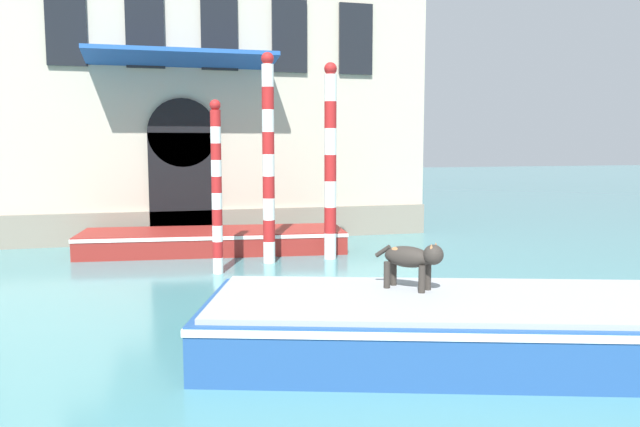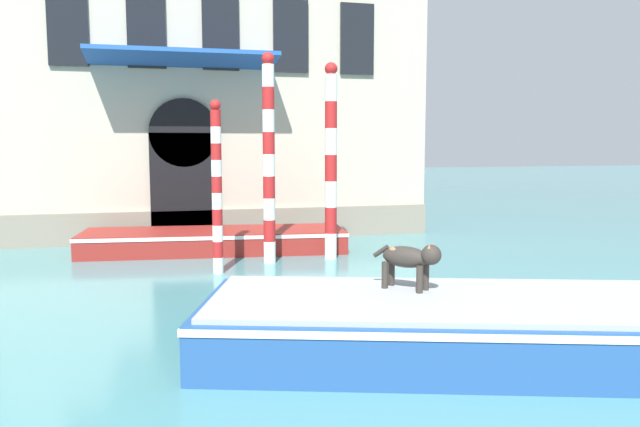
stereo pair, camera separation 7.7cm
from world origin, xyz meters
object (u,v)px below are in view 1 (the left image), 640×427
boat_moored_near_palazzo (214,240)px  mooring_pole_0 (268,158)px  mooring_pole_1 (330,161)px  boat_foreground (498,325)px  mooring_pole_2 (217,187)px  dog_on_deck (412,258)px

boat_moored_near_palazzo → mooring_pole_0: bearing=-53.3°
mooring_pole_0 → mooring_pole_1: (1.37, 0.13, -0.07)m
boat_foreground → mooring_pole_0: (-1.60, 6.44, 1.83)m
boat_foreground → mooring_pole_2: (-2.75, 5.63, 1.31)m
dog_on_deck → mooring_pole_1: bearing=131.7°
boat_foreground → mooring_pole_2: size_ratio=2.20×
boat_foreground → mooring_pole_2: 6.40m
boat_foreground → dog_on_deck: dog_on_deck is taller
mooring_pole_2 → mooring_pole_1: bearing=20.3°
boat_moored_near_palazzo → mooring_pole_1: bearing=-27.3°
boat_moored_near_palazzo → mooring_pole_1: size_ratio=1.46×
dog_on_deck → boat_moored_near_palazzo: size_ratio=0.12×
boat_moored_near_palazzo → mooring_pole_2: mooring_pole_2 is taller
dog_on_deck → boat_moored_near_palazzo: dog_on_deck is taller
mooring_pole_1 → dog_on_deck: bearing=-95.9°
boat_foreground → dog_on_deck: size_ratio=10.10×
mooring_pole_2 → mooring_pole_0: bearing=35.1°
boat_moored_near_palazzo → mooring_pole_1: (2.38, -1.56, 1.87)m
mooring_pole_1 → mooring_pole_2: (-2.53, -0.94, -0.45)m
dog_on_deck → mooring_pole_0: 5.94m
mooring_pole_0 → mooring_pole_1: 1.38m
boat_moored_near_palazzo → mooring_pole_2: (-0.15, -2.50, 1.42)m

